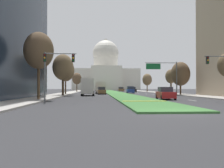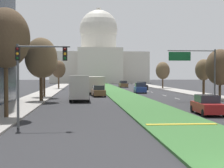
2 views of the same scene
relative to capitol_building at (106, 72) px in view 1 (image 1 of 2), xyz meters
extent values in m
plane|color=#2B2B2D|center=(0.00, -63.80, -10.35)|extent=(283.87, 283.87, 0.00)
cube|color=#386B33|center=(0.00, -70.25, -10.28)|extent=(5.06, 116.13, 0.14)
cube|color=gold|center=(0.00, -117.33, -10.19)|extent=(4.55, 0.50, 0.04)
cube|color=silver|center=(6.63, -113.33, -10.35)|extent=(0.16, 2.40, 0.01)
cube|color=silver|center=(6.63, -103.49, -10.35)|extent=(0.16, 2.40, 0.01)
cube|color=silver|center=(6.63, -91.92, -10.35)|extent=(0.16, 2.40, 0.01)
cube|color=silver|center=(6.63, -84.51, -10.35)|extent=(0.16, 2.40, 0.01)
cube|color=silver|center=(6.63, -73.93, -10.35)|extent=(0.16, 2.40, 0.01)
cube|color=silver|center=(6.63, -70.30, -10.35)|extent=(0.16, 2.40, 0.01)
cube|color=silver|center=(6.63, -60.97, -10.35)|extent=(0.16, 2.40, 0.01)
cube|color=#9E9991|center=(-12.73, -76.70, -10.28)|extent=(4.00, 116.13, 0.15)
cube|color=#9E9991|center=(12.73, -76.70, -10.28)|extent=(4.00, 116.13, 0.15)
cube|color=beige|center=(0.00, 0.72, -4.45)|extent=(37.12, 20.56, 11.82)
cube|color=beige|center=(0.00, -11.56, -3.85)|extent=(16.33, 4.00, 13.00)
cylinder|color=beige|center=(0.00, 0.72, 4.88)|extent=(13.83, 13.83, 6.83)
sphere|color=beige|center=(0.00, 0.72, 10.92)|extent=(14.99, 14.99, 14.99)
cylinder|color=beige|center=(0.00, 0.72, 17.67)|extent=(1.80, 1.80, 3.00)
cylinder|color=#515456|center=(-10.23, -117.21, -7.75)|extent=(0.16, 0.16, 5.20)
cube|color=black|center=(-10.23, -117.21, -5.75)|extent=(0.28, 0.24, 0.84)
sphere|color=#510F0F|center=(-10.23, -117.35, -5.47)|extent=(0.18, 0.18, 0.18)
sphere|color=#F2A51E|center=(-10.23, -117.35, -5.75)|extent=(0.18, 0.18, 0.18)
sphere|color=#0F4219|center=(-10.23, -117.35, -6.03)|extent=(0.18, 0.18, 0.18)
cylinder|color=#515456|center=(-8.63, -117.21, -5.30)|extent=(3.20, 0.10, 0.10)
cube|color=black|center=(-7.35, -117.21, -5.75)|extent=(0.28, 0.24, 0.84)
sphere|color=#510F0F|center=(-7.35, -117.35, -5.47)|extent=(0.18, 0.18, 0.18)
sphere|color=#F2A51E|center=(-7.35, -117.35, -5.75)|extent=(0.18, 0.18, 0.18)
sphere|color=#0F4219|center=(-7.35, -117.35, -6.03)|extent=(0.18, 0.18, 0.18)
cylinder|color=#515456|center=(8.63, -116.02, -5.30)|extent=(3.20, 0.10, 0.10)
cube|color=black|center=(7.35, -116.02, -5.75)|extent=(0.28, 0.24, 0.84)
sphere|color=#510F0F|center=(7.35, -116.16, -5.47)|extent=(0.18, 0.18, 0.18)
sphere|color=#F2A51E|center=(7.35, -116.16, -5.75)|extent=(0.18, 0.18, 0.18)
sphere|color=#0F4219|center=(7.35, -116.16, -6.03)|extent=(0.18, 0.18, 0.18)
cylinder|color=#515456|center=(10.43, -95.82, -7.10)|extent=(0.20, 0.20, 6.50)
cylinder|color=#515456|center=(7.37, -95.82, -4.05)|extent=(6.10, 0.12, 0.12)
cube|color=#146033|center=(5.85, -95.87, -4.75)|extent=(2.80, 0.08, 1.10)
cylinder|color=#4C3823|center=(-11.94, -112.50, -7.90)|extent=(0.31, 0.31, 4.91)
ellipsoid|color=brown|center=(-11.94, -112.50, -4.32)|extent=(3.58, 3.58, 4.47)
cylinder|color=#4C3823|center=(-11.27, -96.17, -8.30)|extent=(0.43, 0.43, 4.12)
ellipsoid|color=brown|center=(-11.27, -96.17, -5.02)|extent=(3.89, 3.89, 4.86)
cylinder|color=#4C3823|center=(11.64, -94.43, -8.81)|extent=(0.33, 0.33, 3.08)
ellipsoid|color=brown|center=(11.64, -94.43, -6.09)|extent=(3.79, 3.79, 4.74)
cylinder|color=#4C3823|center=(-11.71, -88.74, -8.33)|extent=(0.30, 0.30, 4.06)
ellipsoid|color=brown|center=(-11.71, -88.74, -5.12)|extent=(3.78, 3.78, 4.73)
cylinder|color=#4C3823|center=(11.39, -88.93, -8.74)|extent=(0.35, 0.35, 3.22)
ellipsoid|color=brown|center=(11.39, -88.93, -6.35)|extent=(2.49, 2.49, 3.11)
cylinder|color=#4C3823|center=(-11.70, -59.17, -8.59)|extent=(0.35, 0.35, 3.53)
ellipsoid|color=brown|center=(-11.70, -59.17, -5.85)|extent=(3.13, 3.13, 3.92)
cylinder|color=#4C3823|center=(11.94, -59.97, -8.76)|extent=(0.32, 0.32, 3.20)
ellipsoid|color=brown|center=(11.94, -59.97, -6.16)|extent=(3.19, 3.19, 3.98)
cube|color=maroon|center=(4.00, -110.97, -9.74)|extent=(2.05, 4.49, 0.78)
cube|color=#282D38|center=(4.02, -110.80, -9.04)|extent=(1.70, 2.20, 0.64)
cylinder|color=black|center=(4.72, -112.77, -10.03)|extent=(0.26, 0.65, 0.64)
cylinder|color=black|center=(3.09, -112.67, -10.03)|extent=(0.26, 0.65, 0.64)
cylinder|color=black|center=(4.92, -109.28, -10.03)|extent=(0.26, 0.65, 0.64)
cylinder|color=black|center=(3.29, -109.18, -10.03)|extent=(0.26, 0.65, 0.64)
cube|color=brown|center=(-3.97, -86.65, -9.73)|extent=(2.07, 4.70, 0.81)
cube|color=#282D38|center=(-3.96, -86.83, -9.00)|extent=(1.70, 2.30, 0.66)
cylinder|color=black|center=(-4.90, -84.86, -10.03)|extent=(0.26, 0.65, 0.64)
cylinder|color=black|center=(-3.30, -84.75, -10.03)|extent=(0.26, 0.65, 0.64)
cylinder|color=black|center=(-4.64, -88.55, -10.03)|extent=(0.26, 0.65, 0.64)
cylinder|color=black|center=(-3.05, -88.44, -10.03)|extent=(0.26, 0.65, 0.64)
cube|color=navy|center=(3.85, -77.51, -9.68)|extent=(2.02, 4.19, 0.90)
cube|color=#282D38|center=(3.86, -77.34, -8.86)|extent=(1.70, 2.04, 0.74)
cylinder|color=black|center=(4.62, -79.15, -10.03)|extent=(0.25, 0.65, 0.64)
cylinder|color=black|center=(2.94, -79.08, -10.03)|extent=(0.25, 0.65, 0.64)
cylinder|color=black|center=(4.76, -75.94, -10.03)|extent=(0.25, 0.65, 0.64)
cylinder|color=black|center=(3.08, -75.87, -10.03)|extent=(0.25, 0.65, 0.64)
cube|color=black|center=(6.32, -64.40, -9.71)|extent=(2.09, 4.47, 0.84)
cube|color=#282D38|center=(6.31, -64.23, -8.95)|extent=(1.73, 2.19, 0.69)
cylinder|color=black|center=(7.26, -66.08, -10.03)|extent=(0.26, 0.65, 0.64)
cylinder|color=black|center=(5.60, -66.18, -10.03)|extent=(0.26, 0.65, 0.64)
cylinder|color=black|center=(7.03, -62.62, -10.03)|extent=(0.26, 0.65, 0.64)
cylinder|color=black|center=(5.38, -62.72, -10.03)|extent=(0.26, 0.65, 0.64)
cube|color=brown|center=(3.98, -50.45, -9.73)|extent=(2.00, 4.22, 0.81)
cube|color=#282D38|center=(3.97, -50.28, -8.99)|extent=(1.73, 2.04, 0.66)
cylinder|color=black|center=(4.89, -52.07, -10.03)|extent=(0.23, 0.64, 0.64)
cylinder|color=black|center=(3.14, -52.11, -10.03)|extent=(0.23, 0.64, 0.64)
cylinder|color=black|center=(4.82, -48.79, -10.03)|extent=(0.23, 0.64, 0.64)
cylinder|color=black|center=(3.07, -48.83, -10.03)|extent=(0.23, 0.64, 0.64)
cube|color=brown|center=(-6.67, -93.02, -8.90)|extent=(2.30, 2.00, 2.20)
cube|color=beige|center=(-6.67, -96.22, -8.55)|extent=(2.30, 4.40, 2.80)
cylinder|color=black|center=(-7.72, -93.02, -9.90)|extent=(0.30, 0.90, 0.90)
cylinder|color=black|center=(-5.62, -93.02, -9.90)|extent=(0.30, 0.90, 0.90)
cylinder|color=black|center=(-7.72, -97.32, -9.90)|extent=(0.30, 0.90, 0.90)
cylinder|color=black|center=(-5.62, -97.32, -9.90)|extent=(0.30, 0.90, 0.90)
cube|color=beige|center=(-4.00, -78.05, -8.65)|extent=(2.50, 11.00, 2.50)
cube|color=#232833|center=(-4.00, -78.05, -8.30)|extent=(2.52, 10.12, 0.90)
cylinder|color=black|center=(-5.15, -73.75, -9.85)|extent=(0.32, 1.00, 1.00)
cylinder|color=black|center=(-2.85, -73.75, -9.85)|extent=(0.32, 1.00, 1.00)
cylinder|color=black|center=(-5.15, -81.95, -9.85)|extent=(0.32, 1.00, 1.00)
cylinder|color=black|center=(-2.85, -81.95, -9.85)|extent=(0.32, 1.00, 1.00)
camera|label=1|loc=(-4.89, -142.90, -8.76)|focal=39.90mm
camera|label=2|loc=(-6.24, -139.22, -7.02)|focal=56.55mm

